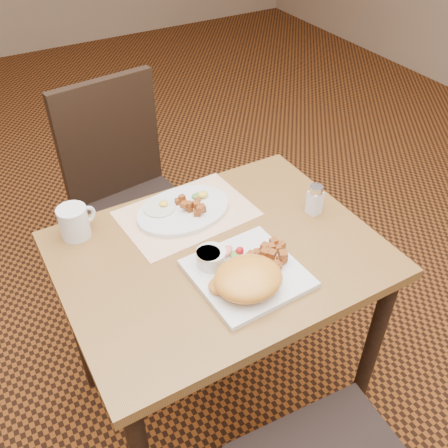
% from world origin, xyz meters
% --- Properties ---
extents(ground, '(8.00, 8.00, 0.00)m').
position_xyz_m(ground, '(0.00, 0.00, 0.00)').
color(ground, black).
rests_on(ground, ground).
extents(table, '(0.90, 0.70, 0.75)m').
position_xyz_m(table, '(0.00, 0.00, 0.64)').
color(table, brown).
rests_on(table, ground).
extents(chair_far, '(0.47, 0.48, 0.97)m').
position_xyz_m(chair_far, '(-0.03, 0.70, 0.54)').
color(chair_far, black).
rests_on(chair_far, ground).
extents(placemat, '(0.42, 0.31, 0.00)m').
position_xyz_m(placemat, '(-0.01, 0.20, 0.75)').
color(placemat, white).
rests_on(placemat, table).
extents(plate_square, '(0.29, 0.29, 0.02)m').
position_xyz_m(plate_square, '(0.02, -0.13, 0.76)').
color(plate_square, silver).
rests_on(plate_square, table).
extents(plate_oval, '(0.32, 0.25, 0.02)m').
position_xyz_m(plate_oval, '(-0.01, 0.21, 0.76)').
color(plate_oval, silver).
rests_on(plate_oval, placemat).
extents(hollandaise_mound, '(0.19, 0.17, 0.07)m').
position_xyz_m(hollandaise_mound, '(-0.02, -0.18, 0.80)').
color(hollandaise_mound, orange).
rests_on(hollandaise_mound, plate_square).
extents(ramekin, '(0.08, 0.08, 0.04)m').
position_xyz_m(ramekin, '(-0.05, -0.05, 0.79)').
color(ramekin, silver).
rests_on(ramekin, plate_square).
extents(garnish_sq, '(0.08, 0.07, 0.03)m').
position_xyz_m(garnish_sq, '(0.01, -0.05, 0.78)').
color(garnish_sq, '#387223').
rests_on(garnish_sq, plate_square).
extents(fried_egg, '(0.10, 0.10, 0.02)m').
position_xyz_m(fried_egg, '(-0.07, 0.24, 0.77)').
color(fried_egg, white).
rests_on(fried_egg, plate_oval).
extents(garnish_ov, '(0.06, 0.04, 0.02)m').
position_xyz_m(garnish_ov, '(0.06, 0.23, 0.78)').
color(garnish_ov, '#387223').
rests_on(garnish_ov, plate_oval).
extents(salt_shaker, '(0.05, 0.05, 0.10)m').
position_xyz_m(salt_shaker, '(0.34, 0.01, 0.80)').
color(salt_shaker, white).
rests_on(salt_shaker, table).
extents(coffee_mug, '(0.12, 0.09, 0.10)m').
position_xyz_m(coffee_mug, '(-0.33, 0.27, 0.80)').
color(coffee_mug, silver).
rests_on(coffee_mug, table).
extents(home_fries_sq, '(0.12, 0.11, 0.04)m').
position_xyz_m(home_fries_sq, '(0.10, -0.11, 0.78)').
color(home_fries_sq, '#994B18').
rests_on(home_fries_sq, plate_square).
extents(home_fries_ov, '(0.08, 0.11, 0.03)m').
position_xyz_m(home_fries_ov, '(0.01, 0.19, 0.78)').
color(home_fries_ov, '#994B18').
rests_on(home_fries_ov, plate_oval).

